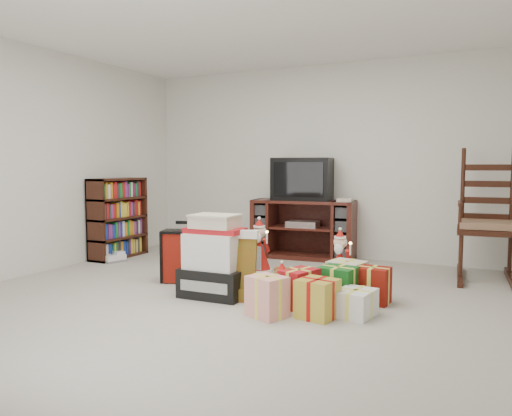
{
  "coord_description": "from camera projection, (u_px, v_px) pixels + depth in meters",
  "views": [
    {
      "loc": [
        2.13,
        -3.77,
        1.2
      ],
      "look_at": [
        -0.03,
        0.6,
        0.78
      ],
      "focal_mm": 35.0,
      "sensor_mm": 36.0,
      "label": 1
    }
  ],
  "objects": [
    {
      "name": "room",
      "position": [
        229.0,
        159.0,
        4.3
      ],
      "size": [
        5.01,
        5.01,
        2.51
      ],
      "color": "#B5B2A6",
      "rests_on": "ground"
    },
    {
      "name": "tv_stand",
      "position": [
        303.0,
        229.0,
        6.44
      ],
      "size": [
        1.35,
        0.59,
        0.75
      ],
      "rotation": [
        0.0,
        0.0,
        0.09
      ],
      "color": "#4E1D16",
      "rests_on": "floor"
    },
    {
      "name": "bookshelf",
      "position": [
        118.0,
        219.0,
        6.47
      ],
      "size": [
        0.28,
        0.84,
        1.03
      ],
      "color": "#33190E",
      "rests_on": "floor"
    },
    {
      "name": "rocking_chair",
      "position": [
        487.0,
        233.0,
        5.23
      ],
      "size": [
        0.65,
        0.99,
        1.44
      ],
      "rotation": [
        0.0,
        0.0,
        0.08
      ],
      "color": "#33190E",
      "rests_on": "floor"
    },
    {
      "name": "gift_pile",
      "position": [
        215.0,
        261.0,
        4.55
      ],
      "size": [
        0.6,
        0.45,
        0.73
      ],
      "rotation": [
        0.0,
        0.0,
        0.04
      ],
      "color": "black",
      "rests_on": "floor"
    },
    {
      "name": "red_suitcase",
      "position": [
        184.0,
        256.0,
        5.1
      ],
      "size": [
        0.46,
        0.34,
        0.63
      ],
      "rotation": [
        0.0,
        0.0,
        0.34
      ],
      "color": "maroon",
      "rests_on": "floor"
    },
    {
      "name": "stocking",
      "position": [
        243.0,
        265.0,
        4.41
      ],
      "size": [
        0.32,
        0.19,
        0.64
      ],
      "primitive_type": null,
      "rotation": [
        0.0,
        0.0,
        0.23
      ],
      "color": "#0C721E",
      "rests_on": "floor"
    },
    {
      "name": "teddy_bear",
      "position": [
        282.0,
        289.0,
        4.25
      ],
      "size": [
        0.22,
        0.2,
        0.33
      ],
      "color": "brown",
      "rests_on": "floor"
    },
    {
      "name": "santa_figurine",
      "position": [
        340.0,
        263.0,
        5.02
      ],
      "size": [
        0.27,
        0.26,
        0.56
      ],
      "color": "#AE1812",
      "rests_on": "floor"
    },
    {
      "name": "mrs_claus_figurine",
      "position": [
        259.0,
        252.0,
        5.56
      ],
      "size": [
        0.3,
        0.28,
        0.61
      ],
      "color": "#AE1812",
      "rests_on": "floor"
    },
    {
      "name": "sneaker_pair",
      "position": [
        111.0,
        258.0,
        6.2
      ],
      "size": [
        0.33,
        0.28,
        0.09
      ],
      "rotation": [
        0.0,
        0.0,
        -0.09
      ],
      "color": "white",
      "rests_on": "floor"
    },
    {
      "name": "gift_cluster",
      "position": [
        328.0,
        291.0,
        4.18
      ],
      "size": [
        0.83,
        1.22,
        0.29
      ],
      "color": "#AE131A",
      "rests_on": "floor"
    },
    {
      "name": "crt_television",
      "position": [
        303.0,
        179.0,
        6.42
      ],
      "size": [
        0.8,
        0.63,
        0.54
      ],
      "rotation": [
        0.0,
        0.0,
        0.14
      ],
      "color": "black",
      "rests_on": "tv_stand"
    }
  ]
}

